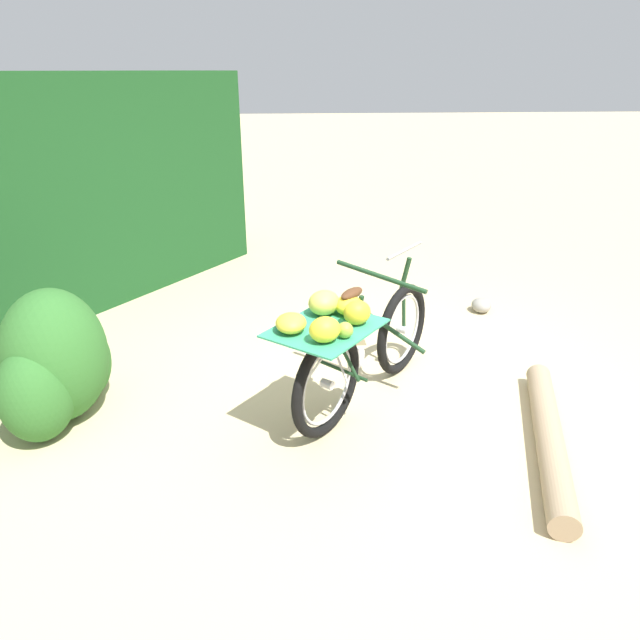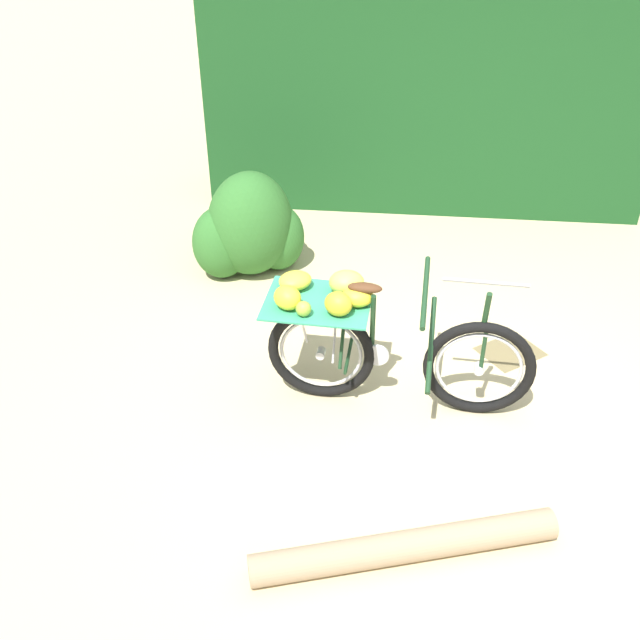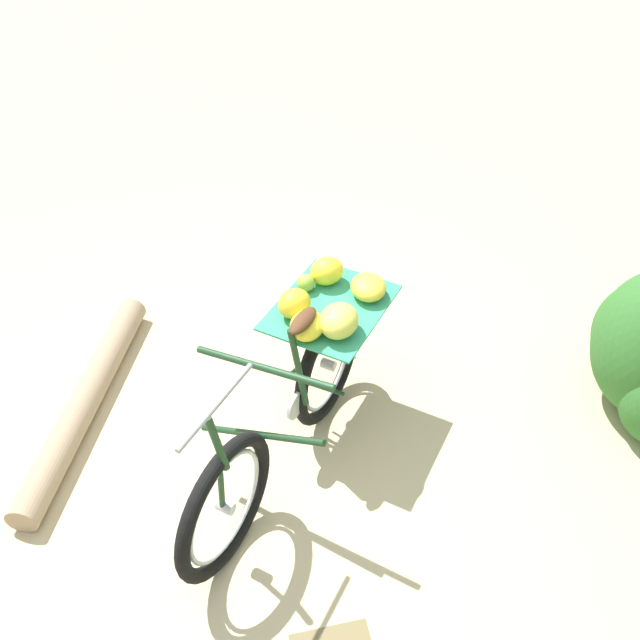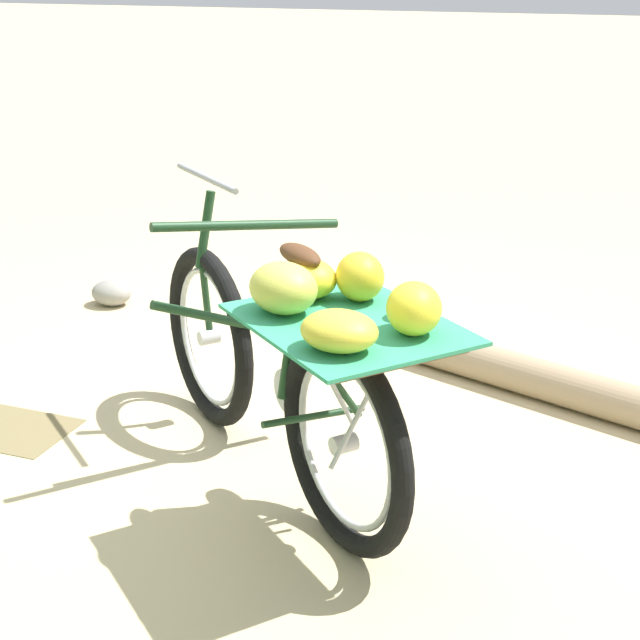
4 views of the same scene
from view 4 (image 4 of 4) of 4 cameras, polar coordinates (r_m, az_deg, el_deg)
ground_plane at (r=3.88m, az=-3.59°, el=-7.18°), size 60.00×60.00×0.00m
bicycle at (r=3.33m, az=-2.02°, el=-2.40°), size 1.56×1.37×1.03m
fallen_log at (r=4.38m, az=11.15°, el=-2.94°), size 1.65×0.73×0.17m
path_stone at (r=5.46m, az=-12.07°, el=1.56°), size 0.22×0.19×0.14m
leaf_litter_patch at (r=4.16m, az=-17.35°, el=-6.14°), size 0.44×0.36×0.01m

